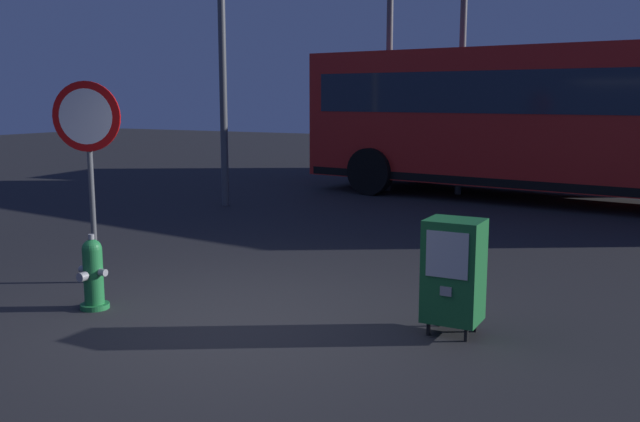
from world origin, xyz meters
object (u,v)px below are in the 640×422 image
at_px(stop_sign, 88,140).
at_px(bus_near, 567,115).
at_px(fire_hydrant, 93,274).
at_px(newspaper_box_primary, 454,271).
at_px(bus_far, 598,111).

relative_size(stop_sign, bus_near, 0.21).
height_order(fire_hydrant, newspaper_box_primary, newspaper_box_primary).
distance_m(newspaper_box_primary, stop_sign, 4.19).
height_order(stop_sign, bus_near, bus_near).
bearing_deg(stop_sign, fire_hydrant, -44.74).
height_order(stop_sign, bus_far, bus_far).
bearing_deg(newspaper_box_primary, bus_far, 91.63).
bearing_deg(fire_hydrant, stop_sign, 135.26).
relative_size(stop_sign, bus_far, 0.21).
distance_m(newspaper_box_primary, bus_far, 13.09).
relative_size(fire_hydrant, bus_near, 0.07).
bearing_deg(bus_far, fire_hydrant, -108.94).
bearing_deg(newspaper_box_primary, bus_near, 92.92).
relative_size(fire_hydrant, stop_sign, 0.33).
relative_size(newspaper_box_primary, bus_far, 0.10).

